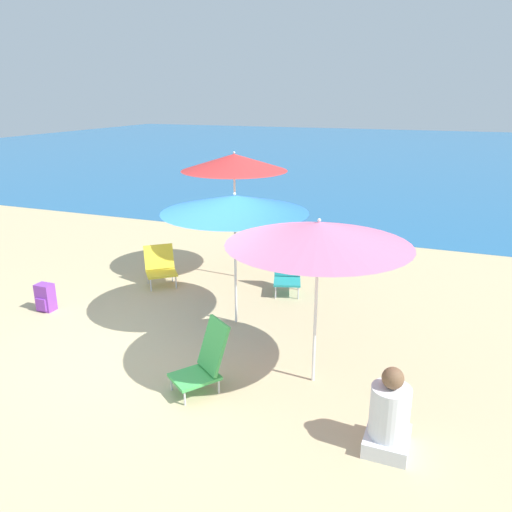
{
  "coord_description": "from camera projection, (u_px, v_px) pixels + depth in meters",
  "views": [
    {
      "loc": [
        3.31,
        -5.29,
        3.26
      ],
      "look_at": [
        0.8,
        1.19,
        1.0
      ],
      "focal_mm": 35.0,
      "sensor_mm": 36.0,
      "label": 1
    }
  ],
  "objects": [
    {
      "name": "ground_plane",
      "position": [
        171.0,
        344.0,
        6.84
      ],
      "size": [
        60.0,
        60.0,
        0.0
      ],
      "primitive_type": "plane",
      "color": "#C6B284"
    },
    {
      "name": "sea_water",
      "position": [
        393.0,
        151.0,
        29.83
      ],
      "size": [
        60.0,
        40.0,
        0.01
      ],
      "color": "#23669E",
      "rests_on": "ground"
    },
    {
      "name": "beach_umbrella_blue",
      "position": [
        235.0,
        204.0,
        6.94
      ],
      "size": [
        2.08,
        2.08,
        1.97
      ],
      "color": "white",
      "rests_on": "ground"
    },
    {
      "name": "beach_umbrella_pink",
      "position": [
        319.0,
        233.0,
        5.4
      ],
      "size": [
        2.06,
        2.06,
        1.99
      ],
      "color": "white",
      "rests_on": "ground"
    },
    {
      "name": "beach_umbrella_red",
      "position": [
        234.0,
        162.0,
        8.73
      ],
      "size": [
        1.88,
        1.88,
        2.31
      ],
      "color": "white",
      "rests_on": "ground"
    },
    {
      "name": "beach_chair_teal",
      "position": [
        287.0,
        270.0,
        8.54
      ],
      "size": [
        0.6,
        0.69,
        0.8
      ],
      "rotation": [
        0.0,
        0.0,
        0.3
      ],
      "color": "silver",
      "rests_on": "ground"
    },
    {
      "name": "beach_chair_green",
      "position": [
        205.0,
        360.0,
        5.7
      ],
      "size": [
        0.7,
        0.75,
        0.81
      ],
      "rotation": [
        0.0,
        0.0,
        -0.62
      ],
      "color": "silver",
      "rests_on": "ground"
    },
    {
      "name": "beach_chair_yellow",
      "position": [
        160.0,
        265.0,
        8.88
      ],
      "size": [
        0.74,
        0.74,
        0.7
      ],
      "rotation": [
        0.0,
        0.0,
        0.69
      ],
      "color": "silver",
      "rests_on": "ground"
    },
    {
      "name": "person_seated_near",
      "position": [
        389.0,
        417.0,
        4.72
      ],
      "size": [
        0.42,
        0.49,
        0.87
      ],
      "rotation": [
        0.0,
        0.0,
        -0.01
      ],
      "color": "silver",
      "rests_on": "ground"
    },
    {
      "name": "backpack_purple",
      "position": [
        45.0,
        298.0,
        7.84
      ],
      "size": [
        0.26,
        0.22,
        0.44
      ],
      "color": "purple",
      "rests_on": "ground"
    },
    {
      "name": "water_bottle",
      "position": [
        156.0,
        262.0,
        9.85
      ],
      "size": [
        0.08,
        0.08,
        0.26
      ],
      "color": "#4CB266",
      "rests_on": "ground"
    }
  ]
}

